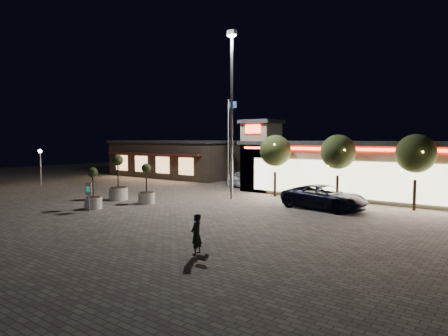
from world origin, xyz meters
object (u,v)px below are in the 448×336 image
Objects in this scene: planter_left at (118,186)px; valet_sign at (89,191)px; white_sedan at (248,180)px; pedestrian at (196,234)px; pickup_truck at (324,197)px; planter_mid at (93,196)px.

planter_left reaches higher than valet_sign.
pedestrian is at bearing -135.66° from white_sedan.
pickup_truck is 12.59m from pedestrian.
white_sedan is at bearing -160.15° from pedestrian.
pedestrian is (9.90, -18.51, 0.00)m from white_sedan.
white_sedan is 1.40× the size of planter_left.
valet_sign reaches higher than pickup_truck.
pedestrian is 0.59× the size of planter_mid.
pickup_truck is 11.40m from white_sedan.
pedestrian is (0.15, -12.59, 0.03)m from pickup_truck.
white_sedan is (-9.75, 5.92, 0.03)m from pickup_truck.
pedestrian is 0.48× the size of planter_left.
pickup_truck is at bearing 41.04° from valet_sign.
pedestrian is at bearing -172.53° from pickup_truck.
white_sedan is 12.10m from planter_left.
planter_left is at bearing 118.97° from pickup_truck.
white_sedan reaches higher than pickup_truck.
pedestrian is at bearing -27.14° from planter_left.
planter_left is at bearing 120.61° from valet_sign.
planter_left is at bearing 117.73° from planter_mid.
planter_mid reaches higher than pedestrian.
white_sedan is at bearing 84.92° from valet_sign.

